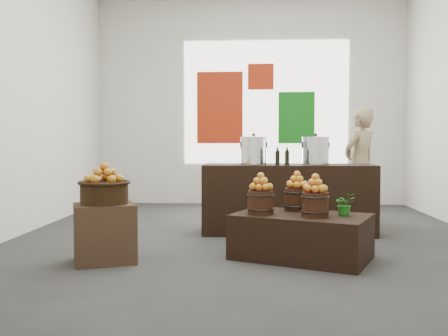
# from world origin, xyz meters

# --- Properties ---
(ground) EXTENTS (7.00, 7.00, 0.00)m
(ground) POSITION_xyz_m (0.00, 0.00, 0.00)
(ground) COLOR #333331
(ground) RESTS_ON ground
(back_wall) EXTENTS (6.00, 0.04, 4.00)m
(back_wall) POSITION_xyz_m (0.00, 3.50, 2.00)
(back_wall) COLOR silver
(back_wall) RESTS_ON ground
(back_opening) EXTENTS (3.20, 0.02, 2.40)m
(back_opening) POSITION_xyz_m (0.30, 3.48, 2.00)
(back_opening) COLOR white
(back_opening) RESTS_ON back_wall
(deco_red_left) EXTENTS (0.90, 0.04, 1.40)m
(deco_red_left) POSITION_xyz_m (-0.60, 3.47, 1.90)
(deco_red_left) COLOR #A7260C
(deco_red_left) RESTS_ON back_wall
(deco_green_right) EXTENTS (0.70, 0.04, 1.00)m
(deco_green_right) POSITION_xyz_m (0.90, 3.47, 1.70)
(deco_green_right) COLOR #0F6512
(deco_green_right) RESTS_ON back_wall
(deco_red_upper) EXTENTS (0.50, 0.04, 0.50)m
(deco_red_upper) POSITION_xyz_m (0.20, 3.47, 2.50)
(deco_red_upper) COLOR #A7260C
(deco_red_upper) RESTS_ON back_wall
(crate) EXTENTS (0.74, 0.68, 0.60)m
(crate) POSITION_xyz_m (-1.46, -1.40, 0.30)
(crate) COLOR #483321
(crate) RESTS_ON ground
(wicker_basket) EXTENTS (0.48, 0.48, 0.22)m
(wicker_basket) POSITION_xyz_m (-1.46, -1.40, 0.71)
(wicker_basket) COLOR black
(wicker_basket) RESTS_ON crate
(apples_in_basket) EXTENTS (0.37, 0.37, 0.20)m
(apples_in_basket) POSITION_xyz_m (-1.46, -1.40, 0.91)
(apples_in_basket) COLOR #A60512
(apples_in_basket) RESTS_ON wicker_basket
(display_table) EXTENTS (1.58, 1.31, 0.47)m
(display_table) POSITION_xyz_m (0.56, -1.14, 0.23)
(display_table) COLOR black
(display_table) RESTS_ON ground
(apple_bucket_front_left) EXTENTS (0.27, 0.27, 0.25)m
(apple_bucket_front_left) POSITION_xyz_m (0.13, -1.15, 0.59)
(apple_bucket_front_left) COLOR #34160E
(apple_bucket_front_left) RESTS_ON display_table
(apples_in_bucket_front_left) EXTENTS (0.20, 0.20, 0.18)m
(apples_in_bucket_front_left) POSITION_xyz_m (0.13, -1.15, 0.81)
(apples_in_bucket_front_left) COLOR #A60512
(apples_in_bucket_front_left) RESTS_ON apple_bucket_front_left
(apple_bucket_front_right) EXTENTS (0.27, 0.27, 0.25)m
(apple_bucket_front_right) POSITION_xyz_m (0.68, -1.30, 0.59)
(apple_bucket_front_right) COLOR #34160E
(apple_bucket_front_right) RESTS_ON display_table
(apples_in_bucket_front_right) EXTENTS (0.20, 0.20, 0.18)m
(apples_in_bucket_front_right) POSITION_xyz_m (0.68, -1.30, 0.81)
(apples_in_bucket_front_right) COLOR #A60512
(apples_in_bucket_front_right) RESTS_ON apple_bucket_front_right
(apple_bucket_rear) EXTENTS (0.27, 0.27, 0.25)m
(apple_bucket_rear) POSITION_xyz_m (0.54, -0.85, 0.59)
(apple_bucket_rear) COLOR #34160E
(apple_bucket_rear) RESTS_ON display_table
(apples_in_bucket_rear) EXTENTS (0.20, 0.20, 0.18)m
(apples_in_bucket_rear) POSITION_xyz_m (0.54, -0.85, 0.81)
(apples_in_bucket_rear) COLOR #A60512
(apples_in_bucket_rear) RESTS_ON apple_bucket_rear
(herb_garnish_right) EXTENTS (0.26, 0.24, 0.24)m
(herb_garnish_right) POSITION_xyz_m (1.00, -1.18, 0.59)
(herb_garnish_right) COLOR #1B6515
(herb_garnish_right) RESTS_ON display_table
(herb_garnish_left) EXTENTS (0.17, 0.15, 0.27)m
(herb_garnish_left) POSITION_xyz_m (0.11, -0.83, 0.60)
(herb_garnish_left) COLOR #1B6515
(herb_garnish_left) RESTS_ON display_table
(counter) EXTENTS (2.26, 0.73, 0.93)m
(counter) POSITION_xyz_m (0.52, 0.34, 0.46)
(counter) COLOR black
(counter) RESTS_ON ground
(stock_pot_left) EXTENTS (0.35, 0.35, 0.35)m
(stock_pot_left) POSITION_xyz_m (0.06, 0.34, 1.10)
(stock_pot_left) COLOR silver
(stock_pot_left) RESTS_ON counter
(stock_pot_center) EXTENTS (0.35, 0.35, 0.35)m
(stock_pot_center) POSITION_xyz_m (0.88, 0.34, 1.10)
(stock_pot_center) COLOR silver
(stock_pot_center) RESTS_ON counter
(oil_cruets) EXTENTS (0.16, 0.06, 0.26)m
(oil_cruets) POSITION_xyz_m (0.52, 0.12, 1.05)
(oil_cruets) COLOR black
(oil_cruets) RESTS_ON counter
(shopper) EXTENTS (0.76, 0.74, 1.75)m
(shopper) POSITION_xyz_m (1.71, 1.47, 0.88)
(shopper) COLOR #8F7B58
(shopper) RESTS_ON ground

